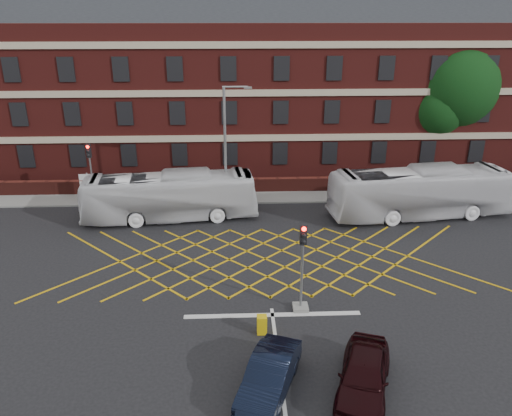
{
  "coord_description": "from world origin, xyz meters",
  "views": [
    {
      "loc": [
        -1.55,
        -22.66,
        12.82
      ],
      "look_at": [
        -0.54,
        1.5,
        3.25
      ],
      "focal_mm": 35.0,
      "sensor_mm": 36.0,
      "label": 1
    }
  ],
  "objects_px": {
    "car_navy": "(269,376)",
    "car_maroon": "(364,375)",
    "deciduous_tree": "(452,92)",
    "traffic_light_near": "(302,276)",
    "direction_signs": "(88,184)",
    "bus_right": "(420,193)",
    "traffic_light_far": "(92,179)",
    "utility_cabinet": "(262,325)",
    "street_lamp": "(227,172)",
    "bus_left": "(170,196)"
  },
  "relations": [
    {
      "from": "bus_left",
      "to": "street_lamp",
      "type": "height_order",
      "value": "street_lamp"
    },
    {
      "from": "bus_left",
      "to": "direction_signs",
      "type": "relative_size",
      "value": 5.13
    },
    {
      "from": "bus_right",
      "to": "deciduous_tree",
      "type": "relative_size",
      "value": 1.11
    },
    {
      "from": "bus_right",
      "to": "traffic_light_far",
      "type": "distance_m",
      "value": 22.57
    },
    {
      "from": "street_lamp",
      "to": "bus_left",
      "type": "bearing_deg",
      "value": -166.57
    },
    {
      "from": "traffic_light_near",
      "to": "bus_right",
      "type": "bearing_deg",
      "value": 49.77
    },
    {
      "from": "street_lamp",
      "to": "deciduous_tree",
      "type": "bearing_deg",
      "value": 26.56
    },
    {
      "from": "bus_left",
      "to": "utility_cabinet",
      "type": "xyz_separation_m",
      "value": [
        5.33,
        -12.88,
        -1.16
      ]
    },
    {
      "from": "bus_left",
      "to": "direction_signs",
      "type": "xyz_separation_m",
      "value": [
        -6.22,
        3.27,
        -0.19
      ]
    },
    {
      "from": "car_navy",
      "to": "traffic_light_far",
      "type": "xyz_separation_m",
      "value": [
        -11.27,
        19.69,
        1.08
      ]
    },
    {
      "from": "car_navy",
      "to": "deciduous_tree",
      "type": "distance_m",
      "value": 31.89
    },
    {
      "from": "car_navy",
      "to": "traffic_light_near",
      "type": "relative_size",
      "value": 0.97
    },
    {
      "from": "direction_signs",
      "to": "utility_cabinet",
      "type": "height_order",
      "value": "direction_signs"
    },
    {
      "from": "bus_left",
      "to": "car_navy",
      "type": "xyz_separation_m",
      "value": [
        5.4,
        -16.4,
        -0.89
      ]
    },
    {
      "from": "traffic_light_near",
      "to": "traffic_light_far",
      "type": "xyz_separation_m",
      "value": [
        -13.07,
        14.45,
        0.0
      ]
    },
    {
      "from": "car_navy",
      "to": "car_maroon",
      "type": "bearing_deg",
      "value": 17.88
    },
    {
      "from": "bus_right",
      "to": "utility_cabinet",
      "type": "bearing_deg",
      "value": 131.71
    },
    {
      "from": "bus_right",
      "to": "traffic_light_far",
      "type": "height_order",
      "value": "traffic_light_far"
    },
    {
      "from": "car_maroon",
      "to": "direction_signs",
      "type": "xyz_separation_m",
      "value": [
        -15.0,
        19.82,
        0.65
      ]
    },
    {
      "from": "direction_signs",
      "to": "bus_right",
      "type": "bearing_deg",
      "value": -8.9
    },
    {
      "from": "car_maroon",
      "to": "direction_signs",
      "type": "relative_size",
      "value": 1.95
    },
    {
      "from": "car_navy",
      "to": "traffic_light_far",
      "type": "distance_m",
      "value": 22.71
    },
    {
      "from": "street_lamp",
      "to": "car_navy",
      "type": "bearing_deg",
      "value": -84.43
    },
    {
      "from": "deciduous_tree",
      "to": "street_lamp",
      "type": "height_order",
      "value": "deciduous_tree"
    },
    {
      "from": "street_lamp",
      "to": "direction_signs",
      "type": "xyz_separation_m",
      "value": [
        -9.93,
        2.38,
        -1.51
      ]
    },
    {
      "from": "car_navy",
      "to": "car_maroon",
      "type": "distance_m",
      "value": 3.38
    },
    {
      "from": "car_maroon",
      "to": "direction_signs",
      "type": "height_order",
      "value": "direction_signs"
    },
    {
      "from": "traffic_light_far",
      "to": "direction_signs",
      "type": "xyz_separation_m",
      "value": [
        -0.35,
        -0.02,
        -0.39
      ]
    },
    {
      "from": "car_maroon",
      "to": "traffic_light_near",
      "type": "height_order",
      "value": "traffic_light_near"
    },
    {
      "from": "street_lamp",
      "to": "direction_signs",
      "type": "height_order",
      "value": "street_lamp"
    },
    {
      "from": "deciduous_tree",
      "to": "utility_cabinet",
      "type": "height_order",
      "value": "deciduous_tree"
    },
    {
      "from": "traffic_light_far",
      "to": "car_navy",
      "type": "bearing_deg",
      "value": -60.22
    },
    {
      "from": "car_navy",
      "to": "street_lamp",
      "type": "xyz_separation_m",
      "value": [
        -1.69,
        17.29,
        2.21
      ]
    },
    {
      "from": "street_lamp",
      "to": "utility_cabinet",
      "type": "relative_size",
      "value": 10.25
    },
    {
      "from": "bus_left",
      "to": "deciduous_tree",
      "type": "xyz_separation_m",
      "value": [
        22.12,
        10.09,
        5.07
      ]
    },
    {
      "from": "traffic_light_near",
      "to": "car_maroon",
      "type": "bearing_deg",
      "value": -73.7
    },
    {
      "from": "direction_signs",
      "to": "car_navy",
      "type": "bearing_deg",
      "value": -59.43
    },
    {
      "from": "deciduous_tree",
      "to": "traffic_light_far",
      "type": "bearing_deg",
      "value": -166.34
    },
    {
      "from": "traffic_light_far",
      "to": "traffic_light_near",
      "type": "bearing_deg",
      "value": -47.88
    },
    {
      "from": "deciduous_tree",
      "to": "traffic_light_near",
      "type": "bearing_deg",
      "value": -125.06
    },
    {
      "from": "traffic_light_far",
      "to": "direction_signs",
      "type": "relative_size",
      "value": 1.94
    },
    {
      "from": "car_navy",
      "to": "traffic_light_far",
      "type": "bearing_deg",
      "value": 140.23
    },
    {
      "from": "traffic_light_far",
      "to": "direction_signs",
      "type": "bearing_deg",
      "value": -177.35
    },
    {
      "from": "traffic_light_far",
      "to": "bus_left",
      "type": "bearing_deg",
      "value": -29.27
    },
    {
      "from": "utility_cabinet",
      "to": "bus_left",
      "type": "bearing_deg",
      "value": 112.47
    },
    {
      "from": "bus_left",
      "to": "bus_right",
      "type": "height_order",
      "value": "bus_right"
    },
    {
      "from": "traffic_light_near",
      "to": "direction_signs",
      "type": "distance_m",
      "value": 19.72
    },
    {
      "from": "direction_signs",
      "to": "utility_cabinet",
      "type": "relative_size",
      "value": 2.66
    },
    {
      "from": "bus_right",
      "to": "traffic_light_far",
      "type": "bearing_deg",
      "value": 73.96
    },
    {
      "from": "traffic_light_far",
      "to": "utility_cabinet",
      "type": "bearing_deg",
      "value": -55.31
    }
  ]
}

